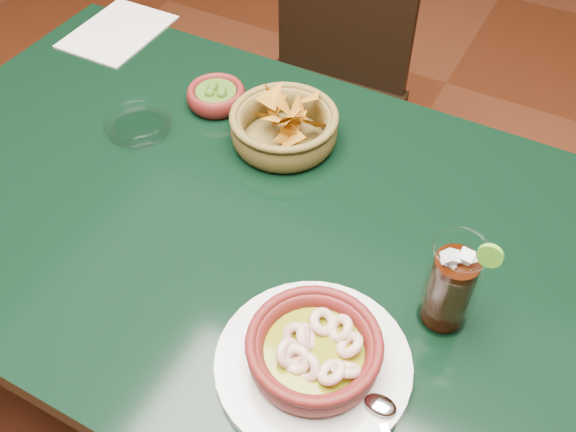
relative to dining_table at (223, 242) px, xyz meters
The scene contains 9 objects.
ground 0.65m from the dining_table, ahead, with size 7.00×7.00×0.00m, color #471C0C.
dining_table is the anchor object (origin of this frame).
dining_chair 0.74m from the dining_table, 101.25° to the left, with size 0.41×0.41×0.86m.
shrimp_plate 0.36m from the dining_table, 35.43° to the right, with size 0.32×0.26×0.08m.
chip_basket 0.23m from the dining_table, 82.95° to the left, with size 0.22×0.22×0.14m.
guacamole_ramekin 0.29m from the dining_table, 123.09° to the left, with size 0.13×0.13×0.04m.
cola_drink 0.43m from the dining_table, ahead, with size 0.15×0.15×0.17m.
glass_ashtray 0.27m from the dining_table, 158.65° to the left, with size 0.13×0.13×0.03m.
paper_menu 0.58m from the dining_table, 144.89° to the left, with size 0.17×0.23×0.00m.
Camera 1 is at (0.44, -0.58, 1.51)m, focal length 40.00 mm.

